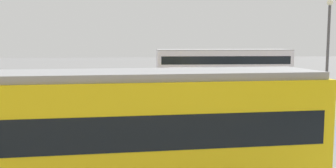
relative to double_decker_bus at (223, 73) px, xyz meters
The scene contains 8 objects.
ground_plane 4.09m from the double_decker_bus, 30.19° to the left, with size 160.00×160.00×0.00m, color slate.
double_decker_bus is the anchor object (origin of this frame).
tram_yellow 20.84m from the double_decker_bus, 60.79° to the left, with size 15.55×2.95×3.58m.
pedestrian_near_railing 12.39m from the double_decker_bus, 44.94° to the left, with size 0.44×0.44×1.78m.
pedestrian_crossing 8.80m from the double_decker_bus, 69.52° to the left, with size 0.41×0.41×1.74m.
pedestrian_railing 7.84m from the double_decker_bus, 54.69° to the left, with size 9.33×0.37×1.08m.
info_sign 11.67m from the double_decker_bus, 29.65° to the left, with size 1.09×0.16×2.42m.
street_lamp 8.87m from the double_decker_bus, 118.78° to the left, with size 0.36×0.36×6.81m.
Camera 1 is at (5.01, 26.79, 4.38)m, focal length 40.99 mm.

